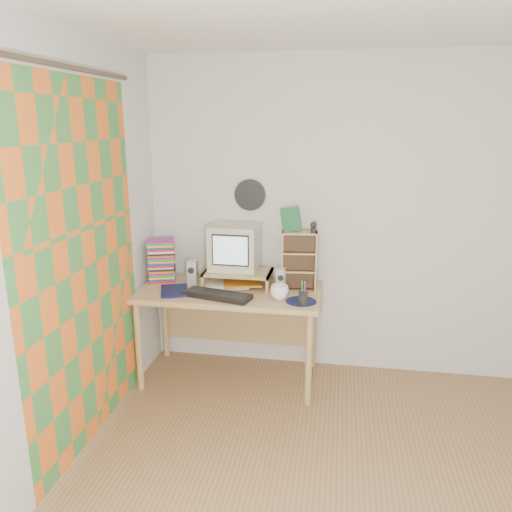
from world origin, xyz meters
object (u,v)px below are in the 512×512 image
at_px(desk, 231,303).
at_px(diary, 161,290).
at_px(dvd_stack, 161,263).
at_px(keyboard, 218,295).
at_px(cd_rack, 299,260).
at_px(crt_monitor, 234,247).
at_px(mug, 279,292).

relative_size(desk, diary, 5.77).
distance_m(desk, dvd_stack, 0.65).
distance_m(keyboard, cd_rack, 0.68).
bearing_deg(keyboard, crt_monitor, 95.26).
bearing_deg(crt_monitor, dvd_stack, -175.44).
xyz_separation_m(cd_rack, mug, (-0.11, -0.28, -0.17)).
height_order(desk, cd_rack, cd_rack).
bearing_deg(cd_rack, diary, -169.57).
bearing_deg(mug, dvd_stack, 164.75).
height_order(desk, mug, mug).
bearing_deg(desk, diary, -154.93).
distance_m(desk, keyboard, 0.30).
xyz_separation_m(dvd_stack, cd_rack, (1.10, 0.01, 0.08)).
distance_m(desk, crt_monitor, 0.44).
relative_size(dvd_stack, diary, 1.21).
relative_size(keyboard, diary, 2.07).
bearing_deg(diary, dvd_stack, 88.80).
distance_m(cd_rack, diary, 1.07).
relative_size(desk, mug, 10.55).
bearing_deg(dvd_stack, desk, -23.78).
bearing_deg(dvd_stack, crt_monitor, -15.30).
bearing_deg(crt_monitor, mug, -35.60).
xyz_separation_m(crt_monitor, cd_rack, (0.51, -0.02, -0.07)).
distance_m(crt_monitor, dvd_stack, 0.61).
bearing_deg(keyboard, mug, 19.28).
xyz_separation_m(desk, cd_rack, (0.52, 0.06, 0.36)).
relative_size(crt_monitor, dvd_stack, 1.26).
relative_size(crt_monitor, keyboard, 0.73).
bearing_deg(diary, keyboard, -22.66).
relative_size(dvd_stack, mug, 2.21).
bearing_deg(desk, mug, -27.71).
height_order(desk, keyboard, keyboard).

